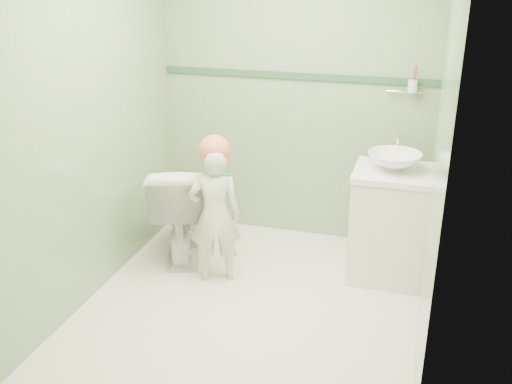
% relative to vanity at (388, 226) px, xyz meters
% --- Properties ---
extents(ground, '(2.50, 2.50, 0.00)m').
position_rel_vanity_xyz_m(ground, '(-0.84, -0.70, -0.40)').
color(ground, silver).
rests_on(ground, ground).
extents(room_shell, '(2.50, 2.54, 2.40)m').
position_rel_vanity_xyz_m(room_shell, '(-0.84, -0.70, 0.80)').
color(room_shell, '#84A273').
rests_on(room_shell, ground).
extents(trim_stripe, '(2.20, 0.02, 0.05)m').
position_rel_vanity_xyz_m(trim_stripe, '(-0.84, 0.54, 0.95)').
color(trim_stripe, '#31543C').
rests_on(trim_stripe, room_shell).
extents(vanity, '(0.52, 0.50, 0.80)m').
position_rel_vanity_xyz_m(vanity, '(0.00, 0.00, 0.00)').
color(vanity, silver).
rests_on(vanity, ground).
extents(counter, '(0.54, 0.52, 0.04)m').
position_rel_vanity_xyz_m(counter, '(0.00, 0.00, 0.41)').
color(counter, white).
rests_on(counter, vanity).
extents(basin, '(0.37, 0.37, 0.13)m').
position_rel_vanity_xyz_m(basin, '(0.00, 0.00, 0.49)').
color(basin, white).
rests_on(basin, counter).
extents(faucet, '(0.03, 0.13, 0.18)m').
position_rel_vanity_xyz_m(faucet, '(0.00, 0.19, 0.57)').
color(faucet, silver).
rests_on(faucet, counter).
extents(cup_holder, '(0.26, 0.07, 0.21)m').
position_rel_vanity_xyz_m(cup_holder, '(0.05, 0.48, 0.93)').
color(cup_holder, silver).
rests_on(cup_holder, room_shell).
extents(toilet, '(0.65, 0.86, 0.78)m').
position_rel_vanity_xyz_m(toilet, '(-1.58, -0.12, -0.01)').
color(toilet, white).
rests_on(toilet, ground).
extents(toddler, '(0.43, 0.36, 1.01)m').
position_rel_vanity_xyz_m(toddler, '(-1.19, -0.40, 0.11)').
color(toddler, beige).
rests_on(toddler, ground).
extents(hair_cap, '(0.22, 0.22, 0.22)m').
position_rel_vanity_xyz_m(hair_cap, '(-1.19, -0.37, 0.58)').
color(hair_cap, '#C46B4B').
rests_on(hair_cap, toddler).
extents(teal_toothbrush, '(0.10, 0.14, 0.08)m').
position_rel_vanity_xyz_m(teal_toothbrush, '(-1.08, -0.49, 0.46)').
color(teal_toothbrush, '#039361').
rests_on(teal_toothbrush, toddler).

